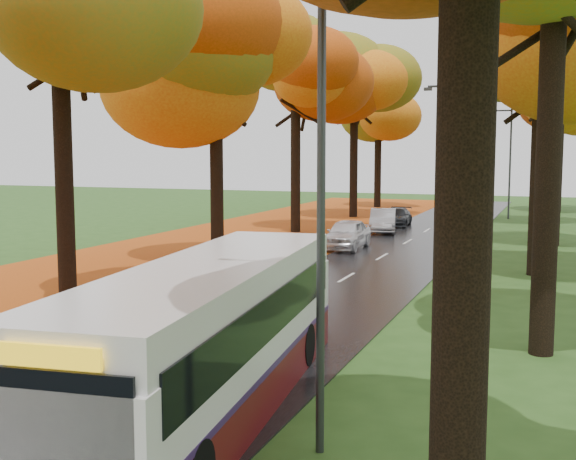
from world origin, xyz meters
The scene contains 13 objects.
road centered at (0.00, 25.00, 0.02)m, with size 6.50×90.00×0.04m, color black.
centre_line centered at (0.00, 25.00, 0.04)m, with size 0.12×90.00×0.01m, color silver.
leaf_verge centered at (-9.00, 25.00, 0.01)m, with size 12.00×90.00×0.02m, color #8C390C.
leaf_drift centered at (-3.05, 25.00, 0.04)m, with size 0.90×90.00×0.01m, color #B74C12.
trees_left centered at (-7.18, 27.06, 9.53)m, with size 9.20×74.00×13.88m.
trees_right centered at (7.19, 26.91, 9.69)m, with size 9.30×74.20×13.96m.
streetlamp_near centered at (3.95, 8.00, 4.71)m, with size 2.45×0.18×8.00m.
streetlamp_mid centered at (3.95, 30.00, 4.71)m, with size 2.45×0.18×8.00m.
streetlamp_far centered at (3.95, 52.00, 4.71)m, with size 2.45×0.18×8.00m.
bus centered at (1.65, 9.01, 1.54)m, with size 3.73×11.11×2.87m.
car_white centered at (-2.35, 32.11, 0.79)m, with size 1.77×4.39×1.50m, color silver.
car_silver centered at (-2.35, 40.05, 0.75)m, with size 1.51×4.33×1.43m, color gray.
car_dark centered at (-2.35, 44.08, 0.62)m, with size 1.63×4.02×1.17m, color black.
Camera 1 is at (7.84, -3.07, 5.05)m, focal length 45.00 mm.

